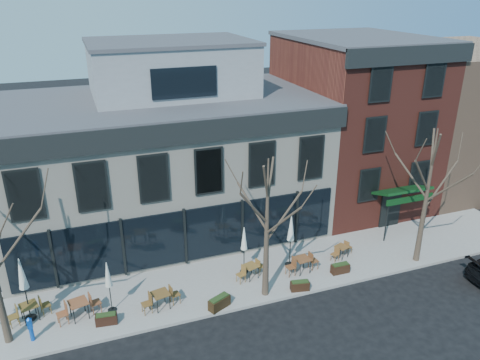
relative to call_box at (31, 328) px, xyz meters
name	(u,v)px	position (x,y,z in m)	size (l,w,h in m)	color
ground	(186,266)	(7.54, 3.51, -0.78)	(120.00, 120.00, 0.00)	black
sidewalk_front	(257,275)	(10.79, 1.36, -0.70)	(33.50, 4.70, 0.15)	gray
corner_building	(163,155)	(7.62, 8.57, 3.95)	(18.39, 10.39, 11.10)	silver
red_brick_building	(352,121)	(20.54, 8.49, 4.86)	(8.20, 11.78, 11.18)	maroon
bg_building	(456,113)	(30.54, 9.51, 4.22)	(12.00, 12.00, 10.00)	#8C664C
tree_mid	(267,228)	(10.56, -0.40, 3.02)	(3.50, 3.55, 7.04)	#382B21
tree_right	(427,196)	(19.56, -0.40, 3.24)	(3.72, 3.77, 7.48)	#382B21
call_box	(31,328)	(0.00, 0.00, 0.00)	(0.24, 0.24, 1.19)	#0D45AA
cafe_set_0	(29,310)	(-0.13, 1.47, -0.13)	(1.89, 0.99, 0.97)	brown
cafe_set_1	(79,308)	(1.96, 0.85, -0.09)	(2.05, 0.97, 1.05)	brown
cafe_set_2	(161,298)	(5.57, 0.29, -0.12)	(1.94, 0.89, 0.99)	brown
cafe_set_3	(251,270)	(10.37, 1.12, -0.17)	(1.75, 0.91, 0.90)	brown
cafe_set_4	(302,263)	(13.09, 0.70, -0.11)	(1.94, 0.84, 1.00)	brown
cafe_set_5	(342,250)	(15.81, 1.25, -0.20)	(1.61, 0.94, 0.83)	brown
umbrella_0	(22,277)	(-0.15, 1.54, 1.59)	(0.50, 0.50, 3.15)	black
umbrella_1	(108,277)	(3.37, 0.86, 1.21)	(0.42, 0.42, 2.60)	black
umbrella_2	(244,241)	(10.23, 1.73, 1.24)	(0.42, 0.42, 2.65)	black
umbrella_3	(291,231)	(12.76, 1.51, 1.46)	(0.47, 0.47, 2.96)	black
planter_0	(106,319)	(3.05, 0.00, -0.37)	(0.98, 0.49, 0.53)	black
planter_1	(219,302)	(8.12, -0.65, -0.33)	(1.15, 0.84, 0.60)	black
planter_2	(300,286)	(12.27, -0.69, -0.37)	(0.98, 0.54, 0.52)	black
planter_3	(340,268)	(14.94, -0.05, -0.36)	(0.98, 0.40, 0.54)	black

